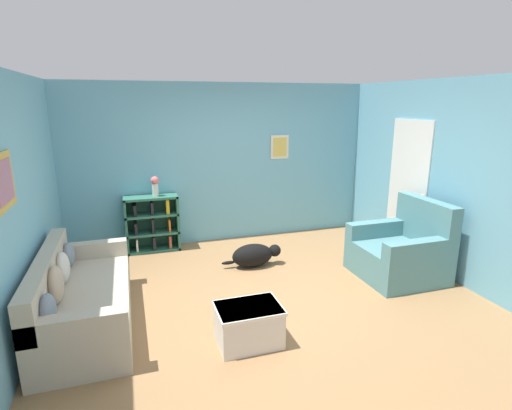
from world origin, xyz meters
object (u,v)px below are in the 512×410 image
coffee_table (249,324)px  dog (254,255)px  vase (155,185)px  couch (80,299)px  recliner_chair (402,251)px  bookshelf (152,223)px

coffee_table → dog: (0.62, 1.78, -0.04)m
vase → couch: bearing=-115.0°
couch → recliner_chair: bearing=0.4°
bookshelf → recliner_chair: (3.13, -2.04, -0.09)m
dog → bookshelf: bearing=139.6°
recliner_chair → vase: bearing=146.5°
recliner_chair → dog: (-1.80, 0.91, -0.18)m
couch → recliner_chair: (4.00, 0.03, 0.05)m
bookshelf → dog: bearing=-40.4°
coffee_table → vase: (-0.63, 2.89, 0.85)m
couch → dog: 2.40m
bookshelf → coffee_table: bearing=-76.4°
recliner_chair → dog: bearing=153.3°
couch → dog: couch is taller
recliner_chair → dog: recliner_chair is taller
couch → dog: (2.20, 0.93, -0.13)m
recliner_chair → coffee_table: size_ratio=1.66×
couch → bookshelf: (0.88, 2.06, 0.14)m
bookshelf → couch: bearing=-113.0°
recliner_chair → coffee_table: (-2.42, -0.88, -0.14)m
vase → coffee_table: bearing=-77.7°
dog → vase: 1.89m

